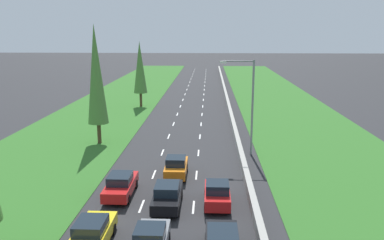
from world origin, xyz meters
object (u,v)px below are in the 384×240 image
Objects in this scene: red_hatchback_right_lane at (217,194)px; poplar_tree_third at (140,68)px; yellow_sedan_left_lane at (92,234)px; black_sedan_centre_lane at (167,195)px; red_sedan_left_lane at (121,185)px; orange_hatchback_centre_lane at (176,167)px; street_light_mast at (249,101)px; poplar_tree_second at (96,75)px.

poplar_tree_third is (-11.20, 35.08, 5.25)m from red_hatchback_right_lane.
black_sedan_centre_lane is at bearing 56.04° from yellow_sedan_left_lane.
red_sedan_left_lane is at bearing -82.67° from poplar_tree_third.
yellow_sedan_left_lane is 1.15× the size of orange_hatchback_centre_lane.
street_light_mast reaches higher than red_sedan_left_lane.
poplar_tree_third is at bearing 96.05° from yellow_sedan_left_lane.
red_hatchback_right_lane is 0.43× the size of street_light_mast.
orange_hatchback_centre_lane is at bearing -46.40° from poplar_tree_second.
red_hatchback_right_lane reaches higher than black_sedan_centre_lane.
street_light_mast is at bearing 61.22° from black_sedan_centre_lane.
red_hatchback_right_lane is 12.55m from street_light_mast.
red_sedan_left_lane is (-3.52, 1.64, 0.00)m from black_sedan_centre_lane.
red_hatchback_right_lane is at bearing -72.29° from poplar_tree_third.
red_sedan_left_lane is at bearing -68.54° from poplar_tree_second.
red_sedan_left_lane is 0.37× the size of poplar_tree_second.
street_light_mast reaches higher than black_sedan_centre_lane.
yellow_sedan_left_lane is 11.46m from orange_hatchback_centre_lane.
yellow_sedan_left_lane is at bearing -123.96° from black_sedan_centre_lane.
black_sedan_centre_lane is 0.50× the size of street_light_mast.
street_light_mast is (6.42, 11.68, 4.42)m from black_sedan_centre_lane.
poplar_tree_second reaches higher than red_sedan_left_lane.
orange_hatchback_centre_lane is at bearing 121.49° from red_hatchback_right_lane.
orange_hatchback_centre_lane is (0.12, 5.58, 0.02)m from black_sedan_centre_lane.
poplar_tree_third reaches higher than street_light_mast.
black_sedan_centre_lane is 3.88m from red_sedan_left_lane.
orange_hatchback_centre_lane is at bearing -135.90° from street_light_mast.
orange_hatchback_centre_lane is 31.33m from poplar_tree_third.
poplar_tree_second is 1.22× the size of poplar_tree_third.
poplar_tree_second reaches higher than orange_hatchback_centre_lane.
orange_hatchback_centre_lane is 14.31m from poplar_tree_second.
poplar_tree_second is (-5.17, 20.13, 6.38)m from yellow_sedan_left_lane.
red_hatchback_right_lane is at bearing -50.31° from poplar_tree_second.
red_hatchback_right_lane is 6.98m from red_sedan_left_lane.
orange_hatchback_centre_lane is at bearing 71.30° from yellow_sedan_left_lane.
red_hatchback_right_lane is at bearing -10.76° from red_sedan_left_lane.
poplar_tree_second is 1.36× the size of street_light_mast.
red_hatchback_right_lane and orange_hatchback_centre_lane have the same top height.
orange_hatchback_centre_lane is (-3.21, 5.24, 0.00)m from red_hatchback_right_lane.
black_sedan_centre_lane is 36.66m from poplar_tree_third.
poplar_tree_third is 1.12× the size of street_light_mast.
red_hatchback_right_lane is at bearing -105.21° from street_light_mast.
black_sedan_centre_lane is at bearing -77.48° from poplar_tree_third.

